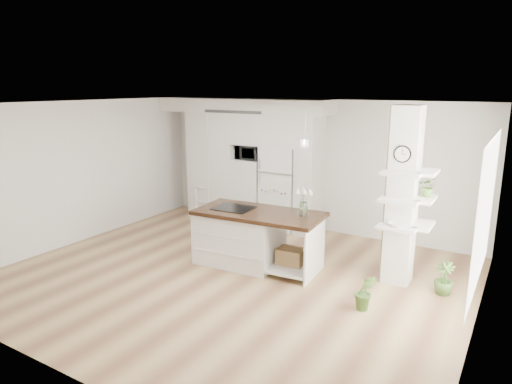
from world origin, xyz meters
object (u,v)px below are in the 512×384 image
bookshelf (212,204)px  floor_plant_a (365,292)px  refrigerator (282,188)px  kitchen_island (246,236)px

bookshelf → floor_plant_a: bookshelf is taller
refrigerator → floor_plant_a: size_ratio=3.36×
kitchen_island → floor_plant_a: (2.27, -0.58, -0.23)m
kitchen_island → bookshelf: size_ratio=2.91×
refrigerator → bookshelf: size_ratio=2.35×
refrigerator → kitchen_island: 2.16m
bookshelf → floor_plant_a: bearing=-39.6°
refrigerator → kitchen_island: size_ratio=0.81×
bookshelf → floor_plant_a: 5.05m
refrigerator → floor_plant_a: 3.84m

